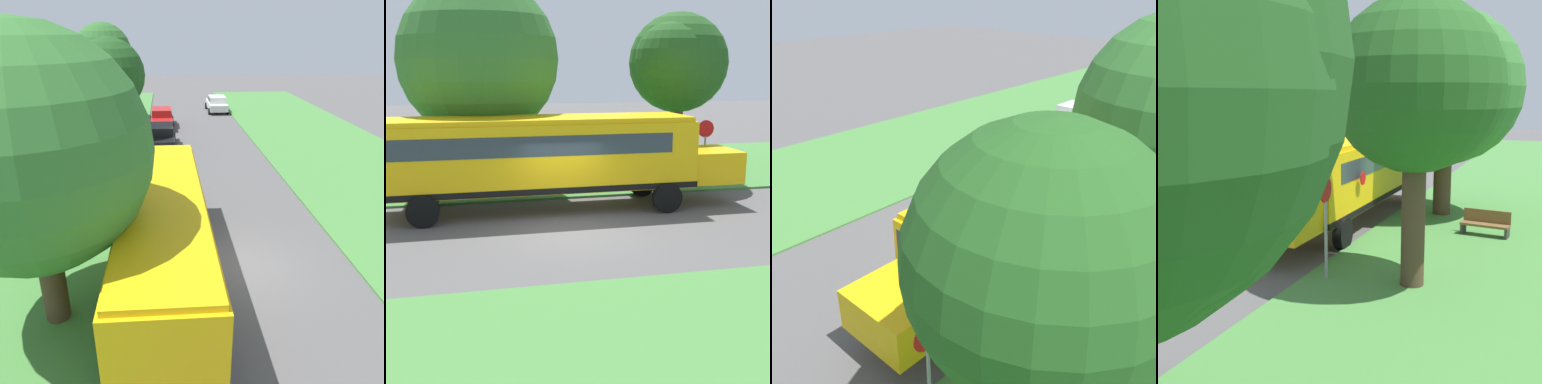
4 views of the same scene
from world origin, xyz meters
The scene contains 6 objects.
ground_plane centered at (0.00, 0.00, 0.00)m, with size 120.00×120.00×0.00m, color #565454.
grass_far_side centered at (9.00, 0.00, 0.04)m, with size 10.00×80.00×0.07m, color #47843D.
school_bus centered at (-2.65, -0.35, 1.92)m, with size 2.84×12.42×3.16m.
pickup_truck centered at (2.70, -11.57, 1.07)m, with size 2.28×5.40×2.10m.
oak_tree_roadside_mid centered at (-6.60, 5.93, 4.96)m, with size 4.22×4.14×7.03m.
stop_sign centered at (-4.60, 6.43, 1.74)m, with size 0.08×0.68×2.74m.
Camera 3 is at (-9.57, 10.79, 8.54)m, focal length 42.00 mm.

